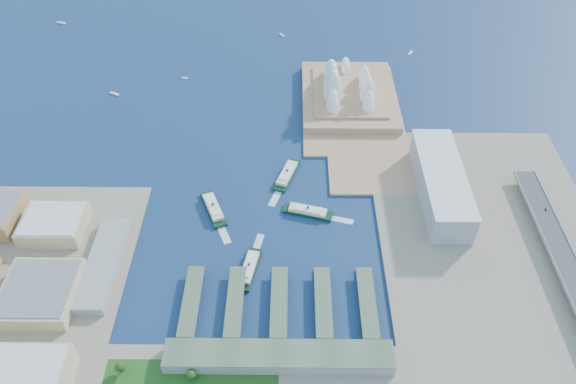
{
  "coord_description": "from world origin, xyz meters",
  "views": [
    {
      "loc": [
        25.42,
        -395.82,
        446.13
      ],
      "look_at": [
        21.16,
        67.13,
        18.0
      ],
      "focal_mm": 35.0,
      "sensor_mm": 36.0,
      "label": 1
    }
  ],
  "objects_px": {
    "opera_house": "(350,81)",
    "ferry_a": "(213,207)",
    "ferry_d": "(308,210)",
    "ferry_c": "(249,267)",
    "toaster_building": "(441,184)",
    "ferry_b": "(287,173)",
    "car_c": "(546,210)"
  },
  "relations": [
    {
      "from": "ferry_a",
      "to": "ferry_d",
      "type": "distance_m",
      "value": 106.62
    },
    {
      "from": "toaster_building",
      "to": "car_c",
      "type": "distance_m",
      "value": 114.94
    },
    {
      "from": "ferry_c",
      "to": "opera_house",
      "type": "bearing_deg",
      "value": -100.29
    },
    {
      "from": "ferry_a",
      "to": "ferry_b",
      "type": "xyz_separation_m",
      "value": [
        82.61,
        59.06,
        0.02
      ]
    },
    {
      "from": "opera_house",
      "to": "ferry_c",
      "type": "xyz_separation_m",
      "value": [
        -122.5,
        -311.17,
        -26.77
      ]
    },
    {
      "from": "opera_house",
      "to": "ferry_a",
      "type": "relative_size",
      "value": 3.06
    },
    {
      "from": "ferry_c",
      "to": "ferry_d",
      "type": "bearing_deg",
      "value": -115.23
    },
    {
      "from": "opera_house",
      "to": "ferry_b",
      "type": "distance_m",
      "value": 188.18
    },
    {
      "from": "ferry_d",
      "to": "ferry_a",
      "type": "bearing_deg",
      "value": 102.77
    },
    {
      "from": "opera_house",
      "to": "toaster_building",
      "type": "bearing_deg",
      "value": -65.77
    },
    {
      "from": "toaster_building",
      "to": "ferry_b",
      "type": "bearing_deg",
      "value": 168.89
    },
    {
      "from": "opera_house",
      "to": "ferry_b",
      "type": "bearing_deg",
      "value": -117.32
    },
    {
      "from": "opera_house",
      "to": "ferry_b",
      "type": "xyz_separation_m",
      "value": [
        -85.51,
        -165.54,
        -26.41
      ]
    },
    {
      "from": "ferry_d",
      "to": "car_c",
      "type": "bearing_deg",
      "value": -76.73
    },
    {
      "from": "ferry_d",
      "to": "car_c",
      "type": "distance_m",
      "value": 260.88
    },
    {
      "from": "ferry_b",
      "to": "ferry_c",
      "type": "bearing_deg",
      "value": -85.32
    },
    {
      "from": "ferry_c",
      "to": "ferry_d",
      "type": "distance_m",
      "value": 102.61
    },
    {
      "from": "ferry_b",
      "to": "ferry_d",
      "type": "distance_m",
      "value": 67.47
    },
    {
      "from": "toaster_building",
      "to": "ferry_c",
      "type": "xyz_separation_m",
      "value": [
        -212.5,
        -111.17,
        -15.27
      ]
    },
    {
      "from": "ferry_a",
      "to": "ferry_c",
      "type": "xyz_separation_m",
      "value": [
        45.62,
        -86.57,
        -0.34
      ]
    },
    {
      "from": "ferry_c",
      "to": "ferry_a",
      "type": "bearing_deg",
      "value": -51.02
    },
    {
      "from": "ferry_a",
      "to": "opera_house",
      "type": "bearing_deg",
      "value": 30.7
    },
    {
      "from": "car_c",
      "to": "toaster_building",
      "type": "bearing_deg",
      "value": 161.66
    },
    {
      "from": "ferry_a",
      "to": "car_c",
      "type": "bearing_deg",
      "value": -24.28
    },
    {
      "from": "opera_house",
      "to": "ferry_d",
      "type": "height_order",
      "value": "opera_house"
    },
    {
      "from": "ferry_a",
      "to": "car_c",
      "type": "distance_m",
      "value": 367.43
    },
    {
      "from": "ferry_d",
      "to": "car_c",
      "type": "relative_size",
      "value": 11.9
    },
    {
      "from": "toaster_building",
      "to": "ferry_d",
      "type": "xyz_separation_m",
      "value": [
        -151.57,
        -28.61,
        -15.17
      ]
    },
    {
      "from": "ferry_a",
      "to": "ferry_c",
      "type": "distance_m",
      "value": 97.86
    },
    {
      "from": "ferry_d",
      "to": "car_c",
      "type": "xyz_separation_m",
      "value": [
        260.57,
        -7.52,
        10.21
      ]
    },
    {
      "from": "toaster_building",
      "to": "ferry_a",
      "type": "xyz_separation_m",
      "value": [
        -258.12,
        -24.6,
        -14.93
      ]
    },
    {
      "from": "toaster_building",
      "to": "ferry_c",
      "type": "distance_m",
      "value": 240.31
    }
  ]
}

